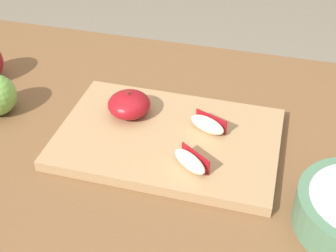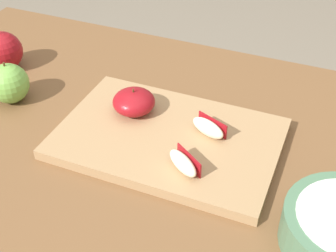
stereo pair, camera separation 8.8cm
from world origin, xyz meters
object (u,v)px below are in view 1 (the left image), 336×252
object	(u,v)px
apple_wedge_left	(190,161)
apple_wedge_middle	(208,124)
apple_half_skin_up	(129,104)
cutting_board	(168,138)

from	to	relation	value
apple_wedge_left	apple_wedge_middle	size ratio (longest dim) A/B	0.96
apple_wedge_left	apple_half_skin_up	bearing A→B (deg)	141.34
apple_wedge_left	cutting_board	bearing A→B (deg)	127.59
apple_wedge_middle	apple_wedge_left	bearing A→B (deg)	-94.42
apple_wedge_middle	cutting_board	bearing A→B (deg)	-157.46
cutting_board	apple_wedge_left	bearing A→B (deg)	-52.41
cutting_board	apple_half_skin_up	xyz separation A→B (m)	(-0.09, 0.04, 0.03)
cutting_board	apple_wedge_middle	world-z (taller)	apple_wedge_middle
apple_half_skin_up	apple_wedge_left	xyz separation A→B (m)	(0.15, -0.12, -0.01)
cutting_board	apple_wedge_left	world-z (taller)	apple_wedge_left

